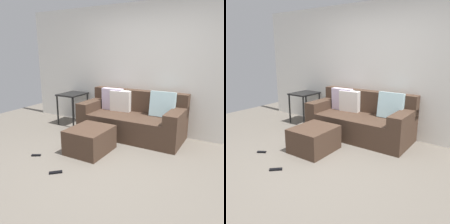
{
  "view_description": "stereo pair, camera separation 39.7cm",
  "coord_description": "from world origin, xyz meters",
  "views": [
    {
      "loc": [
        1.6,
        -2.51,
        1.66
      ],
      "look_at": [
        -0.37,
        0.96,
        0.59
      ],
      "focal_mm": 37.16,
      "sensor_mm": 36.0,
      "label": 1
    },
    {
      "loc": [
        1.94,
        -2.29,
        1.66
      ],
      "look_at": [
        -0.37,
        0.96,
        0.59
      ],
      "focal_mm": 37.16,
      "sensor_mm": 36.0,
      "label": 2
    }
  ],
  "objects": [
    {
      "name": "ground_plane",
      "position": [
        0.0,
        0.0,
        0.0
      ],
      "size": [
        8.05,
        8.05,
        0.0
      ],
      "primitive_type": "plane",
      "color": "#6B6359"
    },
    {
      "name": "wall_back",
      "position": [
        0.0,
        1.95,
        1.28
      ],
      "size": [
        6.19,
        0.1,
        2.56
      ],
      "primitive_type": "cube",
      "color": "silver",
      "rests_on": "ground_plane"
    },
    {
      "name": "couch_sectional",
      "position": [
        -0.24,
        1.52,
        0.34
      ],
      "size": [
        2.02,
        0.89,
        0.92
      ],
      "color": "#473326",
      "rests_on": "ground_plane"
    },
    {
      "name": "ottoman",
      "position": [
        -0.52,
        0.46,
        0.21
      ],
      "size": [
        0.63,
        0.72,
        0.41
      ],
      "primitive_type": "cube",
      "color": "#473326",
      "rests_on": "ground_plane"
    },
    {
      "name": "side_table",
      "position": [
        -1.75,
        1.56,
        0.6
      ],
      "size": [
        0.5,
        0.61,
        0.71
      ],
      "color": "black",
      "rests_on": "ground_plane"
    },
    {
      "name": "remote_near_ottoman",
      "position": [
        -0.52,
        -0.37,
        0.01
      ],
      "size": [
        0.17,
        0.16,
        0.02
      ],
      "primitive_type": "cube",
      "rotation": [
        0.0,
        0.0,
        0.76
      ],
      "color": "black",
      "rests_on": "ground_plane"
    },
    {
      "name": "remote_by_storage_bin",
      "position": [
        -1.17,
        -0.12,
        0.01
      ],
      "size": [
        0.15,
        0.12,
        0.02
      ],
      "primitive_type": "cube",
      "rotation": [
        0.0,
        0.0,
        0.53
      ],
      "color": "black",
      "rests_on": "ground_plane"
    }
  ]
}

